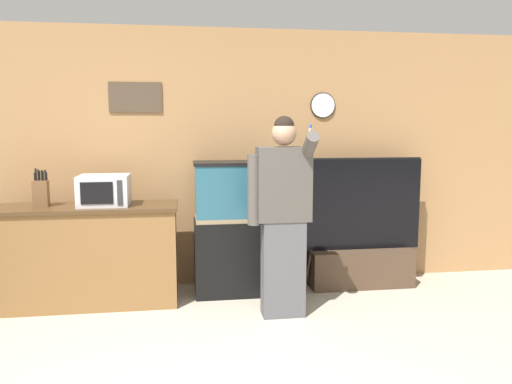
% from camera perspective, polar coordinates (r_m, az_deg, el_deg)
% --- Properties ---
extents(wall_back_paneled, '(10.00, 0.08, 2.60)m').
position_cam_1_polar(wall_back_paneled, '(5.12, -5.67, 3.80)').
color(wall_back_paneled, '#A87A4C').
rests_on(wall_back_paneled, ground_plane).
extents(counter_island, '(1.68, 0.56, 0.92)m').
position_cam_1_polar(counter_island, '(4.85, -18.91, -6.85)').
color(counter_island, brown).
rests_on(counter_island, ground_plane).
extents(microwave, '(0.44, 0.40, 0.27)m').
position_cam_1_polar(microwave, '(4.72, -16.94, 0.20)').
color(microwave, silver).
rests_on(microwave, counter_island).
extents(knife_block, '(0.13, 0.09, 0.34)m').
position_cam_1_polar(knife_block, '(4.84, -23.37, -0.04)').
color(knife_block, brown).
rests_on(knife_block, counter_island).
extents(aquarium_on_stand, '(0.87, 0.43, 1.30)m').
position_cam_1_polar(aquarium_on_stand, '(4.87, -1.90, -4.12)').
color(aquarium_on_stand, black).
rests_on(aquarium_on_stand, ground_plane).
extents(tv_on_stand, '(1.27, 0.40, 1.32)m').
position_cam_1_polar(tv_on_stand, '(5.27, 11.77, -6.36)').
color(tv_on_stand, '#4C3828').
rests_on(tv_on_stand, ground_plane).
extents(person_standing, '(0.54, 0.41, 1.72)m').
position_cam_1_polar(person_standing, '(4.24, 3.04, -2.49)').
color(person_standing, '#515156').
rests_on(person_standing, ground_plane).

